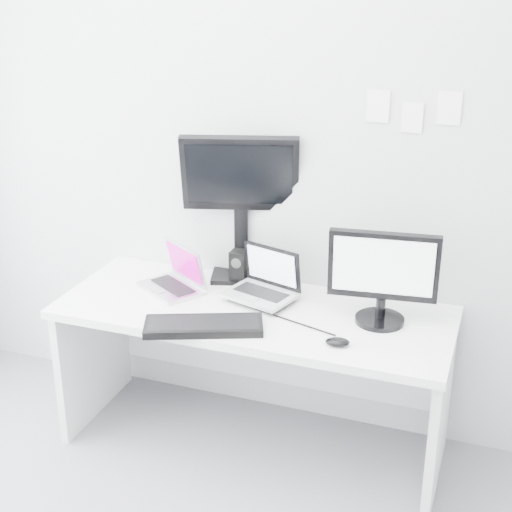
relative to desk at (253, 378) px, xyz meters
name	(u,v)px	position (x,y,z in m)	size (l,w,h in m)	color
back_wall	(279,158)	(0.00, 0.35, 0.99)	(3.60, 3.60, 0.00)	#B3B5B7
desk	(253,378)	(0.00, 0.00, 0.00)	(1.80, 0.70, 0.73)	white
macbook	(170,268)	(-0.44, 0.06, 0.48)	(0.30, 0.23, 0.23)	#B3B3B7
speaker	(239,266)	(-0.17, 0.27, 0.45)	(0.08, 0.08, 0.16)	black
dell_laptop	(259,276)	(0.00, 0.08, 0.49)	(0.31, 0.24, 0.26)	#A9ACB0
rear_monitor	(241,206)	(-0.18, 0.31, 0.74)	(0.55, 0.20, 0.75)	black
samsung_monitor	(383,277)	(0.57, 0.06, 0.58)	(0.47, 0.22, 0.43)	black
keyboard	(204,326)	(-0.13, -0.26, 0.38)	(0.51, 0.18, 0.03)	black
mouse	(337,342)	(0.44, -0.21, 0.38)	(0.10, 0.06, 0.03)	black
wall_note_0	(378,106)	(0.45, 0.34, 1.26)	(0.10, 0.00, 0.14)	white
wall_note_1	(412,118)	(0.60, 0.34, 1.22)	(0.09, 0.00, 0.13)	white
wall_note_2	(449,108)	(0.75, 0.34, 1.26)	(0.10, 0.00, 0.14)	white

